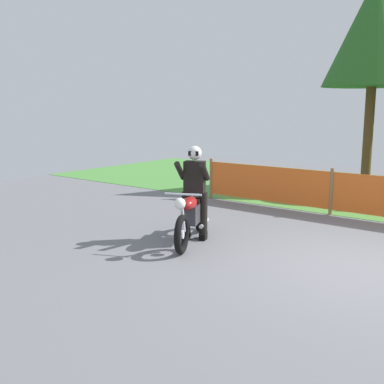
{
  "coord_description": "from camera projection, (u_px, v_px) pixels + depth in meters",
  "views": [
    {
      "loc": [
        2.06,
        -6.73,
        2.34
      ],
      "look_at": [
        -2.78,
        -0.45,
        0.9
      ],
      "focal_mm": 43.23,
      "sensor_mm": 36.0,
      "label": 1
    }
  ],
  "objects": [
    {
      "name": "tree_leftmost",
      "position": [
        375.0,
        30.0,
        13.09
      ],
      "size": [
        2.85,
        2.85,
        6.13
      ],
      "color": "brown",
      "rests_on": "ground"
    },
    {
      "name": "ground",
      "position": [
        358.0,
        268.0,
        6.91
      ],
      "size": [
        24.0,
        24.0,
        0.02
      ],
      "primitive_type": "cube",
      "color": "slate"
    },
    {
      "name": "rider_lead",
      "position": [
        194.0,
        189.0,
        8.24
      ],
      "size": [
        0.69,
        0.7,
        1.69
      ],
      "rotation": [
        0.0,
        0.0,
        -1.15
      ],
      "color": "black",
      "rests_on": "ground"
    },
    {
      "name": "motorcycle_lead",
      "position": [
        192.0,
        216.0,
        8.12
      ],
      "size": [
        1.01,
        1.95,
        0.99
      ],
      "rotation": [
        0.0,
        0.0,
        -1.15
      ],
      "color": "black",
      "rests_on": "ground"
    }
  ]
}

